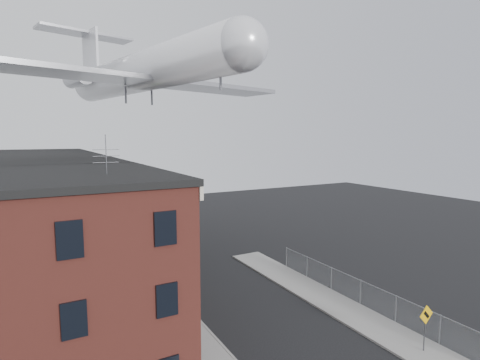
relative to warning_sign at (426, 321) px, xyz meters
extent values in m
cube|color=gray|center=(-11.10, 25.03, -1.82)|extent=(3.00, 62.00, 0.12)
cube|color=gray|center=(-0.10, 7.03, -1.82)|extent=(3.00, 26.00, 0.12)
cube|color=gray|center=(-9.65, 25.03, -1.81)|extent=(0.15, 62.00, 0.14)
cube|color=gray|center=(-1.55, 7.03, -1.81)|extent=(0.15, 26.00, 0.14)
cube|color=#341410|center=(-17.60, 8.03, 3.12)|extent=(10.00, 12.00, 10.00)
cube|color=black|center=(-17.60, 8.03, 8.27)|extent=(10.30, 12.30, 0.30)
cube|color=beige|center=(-12.52, 8.03, 7.82)|extent=(0.16, 12.20, 0.60)
cylinder|color=#515156|center=(-15.60, 6.03, 9.27)|extent=(0.04, 0.04, 2.00)
cube|color=slate|center=(-17.60, 17.53, 3.12)|extent=(10.00, 7.00, 10.00)
cube|color=black|center=(-17.60, 17.53, 8.27)|extent=(10.25, 7.00, 0.30)
cube|color=gray|center=(-11.70, 17.53, -1.33)|extent=(1.80, 6.40, 0.25)
cube|color=beige|center=(-11.70, 17.53, 0.87)|extent=(1.90, 6.50, 0.15)
cube|color=#736B5B|center=(-17.60, 24.53, 3.12)|extent=(10.00, 7.00, 10.00)
cube|color=black|center=(-17.60, 24.53, 8.27)|extent=(10.25, 7.00, 0.30)
cube|color=gray|center=(-11.70, 24.53, -1.33)|extent=(1.80, 6.40, 0.25)
cube|color=beige|center=(-11.70, 24.53, 0.87)|extent=(1.90, 6.50, 0.15)
cube|color=slate|center=(-17.60, 31.53, 3.12)|extent=(10.00, 7.00, 10.00)
cube|color=black|center=(-17.60, 31.53, 8.27)|extent=(10.25, 7.00, 0.30)
cube|color=gray|center=(-11.70, 31.53, -1.33)|extent=(1.80, 6.40, 0.25)
cube|color=beige|center=(-11.70, 31.53, 0.87)|extent=(1.90, 6.50, 0.15)
cube|color=#736B5B|center=(-17.60, 38.53, 3.12)|extent=(10.00, 7.00, 10.00)
cube|color=black|center=(-17.60, 38.53, 8.27)|extent=(10.25, 7.00, 0.30)
cube|color=gray|center=(-11.70, 38.53, -1.33)|extent=(1.80, 6.40, 0.25)
cube|color=beige|center=(-11.70, 38.53, 0.87)|extent=(1.90, 6.50, 0.15)
cube|color=slate|center=(-17.60, 45.53, 3.12)|extent=(10.00, 7.00, 10.00)
cube|color=black|center=(-17.60, 45.53, 8.27)|extent=(10.25, 7.00, 0.30)
cube|color=gray|center=(-11.70, 45.53, -1.33)|extent=(1.80, 6.40, 0.25)
cube|color=beige|center=(-11.70, 45.53, 0.87)|extent=(1.90, 6.50, 0.15)
cylinder|color=gray|center=(1.40, 0.03, -0.93)|extent=(0.06, 0.06, 1.90)
cylinder|color=gray|center=(1.40, 3.03, -0.93)|extent=(0.06, 0.06, 1.90)
cylinder|color=gray|center=(1.40, 6.03, -0.93)|extent=(0.06, 0.06, 1.90)
cylinder|color=gray|center=(1.40, 9.03, -0.93)|extent=(0.06, 0.06, 1.90)
cylinder|color=gray|center=(1.40, 12.03, -0.93)|extent=(0.06, 0.06, 1.90)
cylinder|color=gray|center=(1.40, 15.03, -0.93)|extent=(0.06, 0.06, 1.90)
cube|color=gray|center=(1.40, 6.03, -0.03)|extent=(0.04, 18.00, 0.04)
cube|color=gray|center=(1.40, 6.03, -0.93)|extent=(0.02, 18.00, 1.80)
cylinder|color=#515156|center=(0.00, 0.03, -0.58)|extent=(0.07, 0.07, 2.60)
cube|color=#F8B60D|center=(0.00, -0.01, 0.37)|extent=(1.10, 0.03, 1.10)
cube|color=black|center=(0.00, -0.03, 0.37)|extent=(0.52, 0.02, 0.52)
cylinder|color=black|center=(-11.20, 19.03, 2.62)|extent=(0.26, 0.26, 9.00)
cube|color=black|center=(-11.20, 19.03, 6.42)|extent=(1.80, 0.12, 0.12)
cylinder|color=black|center=(-11.90, 19.03, 6.62)|extent=(0.08, 0.08, 0.25)
cylinder|color=black|center=(-10.50, 19.03, 6.62)|extent=(0.08, 0.08, 0.25)
cylinder|color=black|center=(-11.00, 29.03, -0.68)|extent=(0.24, 0.24, 2.40)
sphere|color=#123A0F|center=(-11.00, 29.03, 1.72)|extent=(3.20, 3.20, 3.20)
sphere|color=#123A0F|center=(-10.50, 28.73, 1.16)|extent=(2.24, 2.24, 2.24)
imported|color=#B41B17|center=(-8.25, 18.20, -1.34)|extent=(1.69, 3.32, 1.08)
imported|color=black|center=(-9.20, 22.70, -1.23)|extent=(1.77, 4.07, 1.30)
imported|color=slate|center=(-9.20, 38.79, -1.25)|extent=(1.82, 4.41, 1.28)
cylinder|color=silver|center=(-9.11, 23.46, 16.25)|extent=(9.70, 27.38, 3.64)
sphere|color=silver|center=(-6.03, 10.18, 16.25)|extent=(3.64, 3.64, 3.64)
cone|color=silver|center=(-12.19, 36.74, 16.25)|extent=(4.31, 4.14, 3.64)
cube|color=#939399|center=(-8.73, 21.80, 15.11)|extent=(27.64, 10.81, 0.40)
cylinder|color=#939399|center=(-13.95, 32.25, 16.47)|extent=(2.80, 4.84, 1.82)
cylinder|color=#939399|center=(-8.64, 33.48, 16.47)|extent=(2.80, 4.84, 1.82)
cube|color=silver|center=(-12.06, 36.18, 19.43)|extent=(1.25, 4.27, 6.36)
cube|color=#939399|center=(-12.32, 37.29, 22.38)|extent=(11.18, 5.32, 0.28)
cylinder|color=#515156|center=(-6.54, 12.39, 14.20)|extent=(0.18, 0.18, 1.36)
camera|label=1|loc=(-18.54, -12.29, 10.15)|focal=28.00mm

